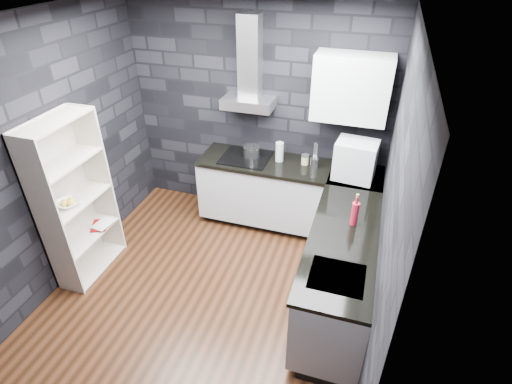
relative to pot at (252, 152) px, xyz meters
The scene contains 28 objects.
ground 1.66m from the pot, 90.52° to the right, with size 3.20×3.20×0.00m, color #3F2111.
ceiling 2.19m from the pot, 90.52° to the right, with size 3.20×3.20×0.00m, color silver.
wall_back 0.47m from the pot, 92.54° to the left, with size 3.20×0.05×2.70m, color black.
wall_front 3.00m from the pot, 90.24° to the right, with size 3.20×0.05×2.70m, color black.
wall_left 2.15m from the pot, 140.53° to the right, with size 0.05×3.20×2.70m, color black.
wall_right 2.14m from the pot, 39.89° to the right, with size 0.05×3.20×2.70m, color black.
toekick_back 1.04m from the pot, ahead, with size 2.18×0.50×0.10m, color black.
toekick_right 2.04m from the pot, 43.23° to the right, with size 0.50×1.78×0.10m, color black.
counter_back_cab 0.69m from the pot, ahead, with size 2.20×0.60×0.76m, color #B4B3B8.
counter_right_cab 1.86m from the pot, 44.11° to the right, with size 0.60×1.80×0.76m, color #B4B3B8.
counter_back_top 0.50m from the pot, ahead, with size 2.20×0.62×0.04m, color black.
counter_right_top 1.79m from the pot, 44.33° to the right, with size 0.62×1.80×0.04m, color black.
counter_corner_top 1.29m from the pot, ahead, with size 0.62×0.62×0.04m, color black.
hood_body 0.60m from the pot, 127.28° to the left, with size 0.60×0.34×0.12m, color #B2B2B7.
hood_chimney 1.11m from the pot, 112.31° to the left, with size 0.24×0.20×0.90m, color #B2B2B7.
upper_cabinet 1.40m from the pot, ahead, with size 0.80×0.35×0.70m, color silver.
cooktop 0.10m from the pot, 142.27° to the right, with size 0.58×0.50×0.01m, color black.
sink_rim 2.17m from the pot, 53.62° to the right, with size 0.44×0.40×0.01m, color #B2B2B7.
pot is the anchor object (origin of this frame).
glass_vase 0.35m from the pot, ahead, with size 0.10×0.10×0.24m, color #B4BCC1.
storage_jar 0.66m from the pot, ahead, with size 0.09×0.09×0.11m, color tan.
utensil_crock 0.78m from the pot, ahead, with size 0.10×0.10×0.12m, color #B9BABE.
appliance_garage 1.26m from the pot, ahead, with size 0.44×0.34×0.44m, color silver.
red_bottle 1.67m from the pot, 36.95° to the right, with size 0.07×0.07×0.24m, color maroon.
bookshelf 2.06m from the pot, 134.15° to the right, with size 0.34×0.80×1.80m, color beige.
fruit_bowl 2.12m from the pot, 132.45° to the right, with size 0.23×0.23×0.06m, color white.
book_red 2.01m from the pot, 137.38° to the right, with size 0.17×0.02×0.23m, color #810605.
book_second 1.94m from the pot, 138.20° to the right, with size 0.17×0.02×0.23m, color #B2B2B2.
Camera 1 is at (1.37, -2.82, 3.20)m, focal length 28.00 mm.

